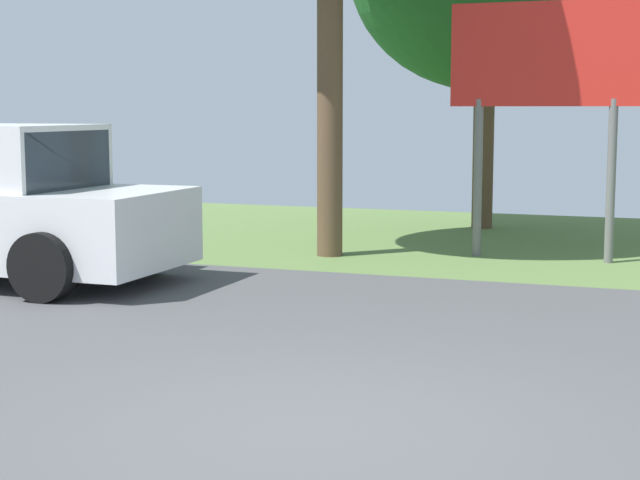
% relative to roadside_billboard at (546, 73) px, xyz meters
% --- Properties ---
extents(ground_plane, '(40.00, 22.00, 0.20)m').
position_rel_roadside_billboard_xyz_m(ground_plane, '(-0.33, -5.11, -2.60)').
color(ground_plane, '#4C4C4F').
extents(roadside_billboard, '(2.60, 0.12, 3.50)m').
position_rel_roadside_billboard_xyz_m(roadside_billboard, '(0.00, 0.00, 0.00)').
color(roadside_billboard, slate).
rests_on(roadside_billboard, ground_plane).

